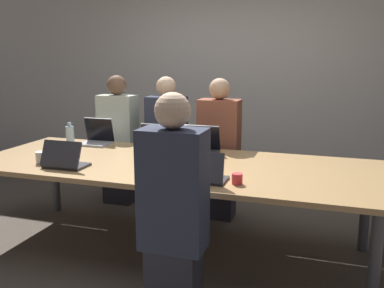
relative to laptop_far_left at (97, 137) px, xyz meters
name	(u,v)px	position (x,y,z in m)	size (l,w,h in m)	color
ground_plane	(176,248)	(1.02, -0.50, -0.83)	(24.00, 24.00, 0.00)	brown
curtain_wall	(234,73)	(1.02, 1.64, 0.57)	(12.00, 0.06, 2.80)	beige
conference_table	(176,170)	(1.02, -0.50, -0.13)	(3.40, 1.28, 0.75)	tan
laptop_far_left	(97,137)	(0.00, 0.00, 0.00)	(0.31, 0.25, 0.26)	#B7B7BC
person_far_left	(119,142)	(0.01, 0.43, -0.14)	(0.40, 0.24, 1.42)	#2D2D38
bottle_far_left	(70,135)	(-0.24, -0.11, 0.02)	(0.08, 0.08, 0.22)	#ADD1E0
laptop_near_midright	(203,173)	(1.39, -0.93, -0.01)	(0.31, 0.22, 0.23)	#333338
person_near_midright	(173,211)	(1.32, -1.37, -0.13)	(0.40, 0.24, 1.42)	#2D2D38
cup_near_midright	(237,179)	(1.62, -0.90, -0.04)	(0.07, 0.07, 0.08)	red
laptop_far_center	(200,145)	(1.09, -0.05, 0.00)	(0.35, 0.25, 0.25)	#333338
person_far_center	(219,152)	(1.17, 0.33, -0.14)	(0.40, 0.24, 1.41)	#2D2D38
laptop_far_midleft	(157,141)	(0.65, 0.01, -0.01)	(0.35, 0.22, 0.23)	#333338
person_far_midleft	(167,145)	(0.57, 0.44, -0.14)	(0.40, 0.24, 1.41)	#2D2D38
laptop_near_left	(64,160)	(0.22, -0.90, -0.01)	(0.34, 0.22, 0.22)	#333338
cup_near_left	(42,157)	(-0.03, -0.83, -0.02)	(0.09, 0.09, 0.10)	white
stapler	(148,165)	(0.86, -0.69, -0.05)	(0.12, 0.15, 0.05)	black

